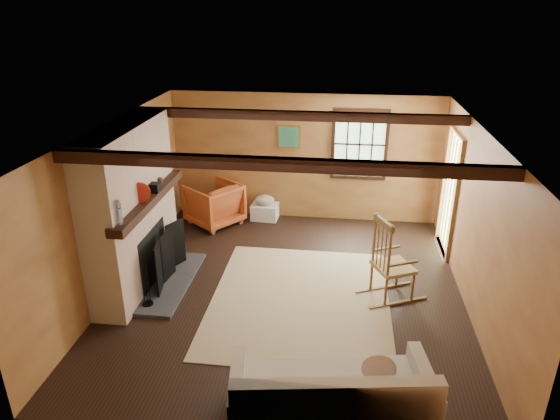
# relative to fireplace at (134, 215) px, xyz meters

# --- Properties ---
(ground) EXTENTS (5.50, 5.50, 0.00)m
(ground) POSITION_rel_fireplace_xyz_m (2.23, 0.00, -1.10)
(ground) COLOR black
(ground) RESTS_ON ground
(room_envelope) EXTENTS (5.02, 5.52, 2.44)m
(room_envelope) POSITION_rel_fireplace_xyz_m (2.45, 0.26, 0.53)
(room_envelope) COLOR #AF783E
(room_envelope) RESTS_ON ground
(fireplace) EXTENTS (1.02, 2.30, 2.40)m
(fireplace) POSITION_rel_fireplace_xyz_m (0.00, 0.00, 0.00)
(fireplace) COLOR #9C573C
(fireplace) RESTS_ON ground
(rug) EXTENTS (2.50, 3.00, 0.01)m
(rug) POSITION_rel_fireplace_xyz_m (2.43, -0.20, -1.10)
(rug) COLOR tan
(rug) RESTS_ON ground
(rocking_chair) EXTENTS (1.01, 0.80, 1.24)m
(rocking_chair) POSITION_rel_fireplace_xyz_m (3.67, 0.05, -0.58)
(rocking_chair) COLOR #A38E4F
(rocking_chair) RESTS_ON ground
(sofa) EXTENTS (2.10, 1.17, 0.80)m
(sofa) POSITION_rel_fireplace_xyz_m (2.93, -2.39, -0.82)
(sofa) COLOR beige
(sofa) RESTS_ON ground
(firewood_pile) EXTENTS (0.75, 0.14, 0.27)m
(firewood_pile) POSITION_rel_fireplace_xyz_m (0.29, 2.58, -0.97)
(firewood_pile) COLOR #4F3822
(firewood_pile) RESTS_ON ground
(laundry_basket) EXTENTS (0.52, 0.41, 0.30)m
(laundry_basket) POSITION_rel_fireplace_xyz_m (1.49, 2.55, -0.95)
(laundry_basket) COLOR white
(laundry_basket) RESTS_ON ground
(basket_pillow) EXTENTS (0.45, 0.41, 0.18)m
(basket_pillow) POSITION_rel_fireplace_xyz_m (1.49, 2.55, -0.71)
(basket_pillow) COLOR beige
(basket_pillow) RESTS_ON laundry_basket
(armchair) EXTENTS (1.23, 1.22, 0.80)m
(armchair) POSITION_rel_fireplace_xyz_m (0.58, 2.21, -0.70)
(armchair) COLOR #BF6026
(armchair) RESTS_ON ground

